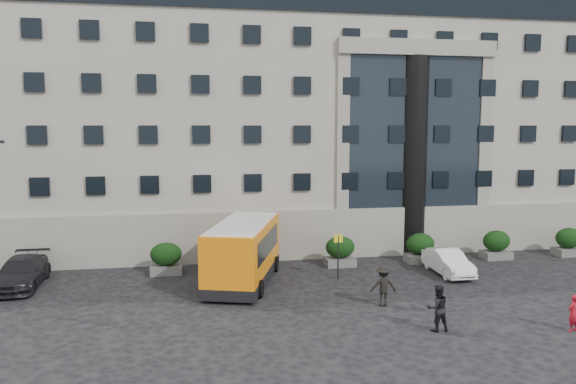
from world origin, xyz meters
The scene contains 17 objects.
ground centered at (0.00, 0.00, 0.00)m, with size 120.00×120.00×0.00m, color black.
civic_building centered at (6.00, 22.00, 9.00)m, with size 44.00×24.00×18.00m, color gray.
entrance_column centered at (12.00, 10.30, 6.50)m, with size 1.80×1.80×13.00m, color black.
hedge_a centered at (-4.00, 7.80, 0.93)m, with size 1.80×1.26×1.84m.
hedge_b centered at (1.20, 7.80, 0.93)m, with size 1.80×1.26×1.84m.
hedge_c centered at (6.40, 7.80, 0.93)m, with size 1.80×1.26×1.84m.
hedge_d centered at (11.60, 7.80, 0.93)m, with size 1.80×1.26×1.84m.
hedge_e centered at (16.80, 7.80, 0.93)m, with size 1.80×1.26×1.84m.
hedge_f centered at (22.00, 7.80, 0.93)m, with size 1.80×1.26×1.84m.
bus_stop_sign centered at (5.50, 5.00, 1.73)m, with size 0.50×0.08×2.52m.
minibus centered at (0.22, 5.19, 1.83)m, with size 5.06×8.44×3.33m.
red_truck centered at (-14.39, 18.40, 1.47)m, with size 3.25×5.67×2.88m.
parked_car_c centered at (-11.50, 6.51, 0.78)m, with size 2.17×5.35×1.55m, color black.
white_taxi centered at (12.02, 4.85, 0.72)m, with size 1.51×4.34×1.43m, color white.
pedestrian_a centered at (13.01, -4.54, 0.79)m, with size 0.57×0.38×1.57m, color #AA111F.
pedestrian_b centered at (7.44, -3.50, 0.99)m, with size 0.96×0.75×1.98m, color black.
pedestrian_c centered at (6.37, 0.08, 0.97)m, with size 1.26×0.72×1.95m, color black.
Camera 1 is at (-2.74, -24.64, 8.55)m, focal length 35.00 mm.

